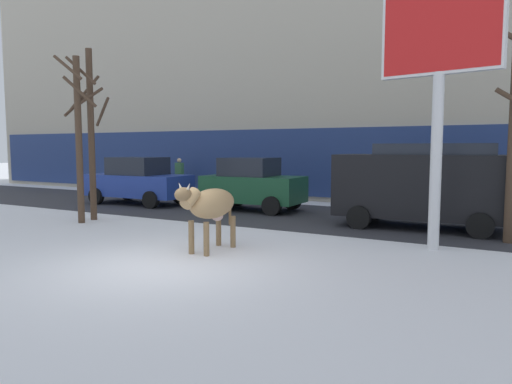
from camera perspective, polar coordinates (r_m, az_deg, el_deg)
ground_plane at (r=9.08m, az=-11.60°, el=-8.80°), size 120.00×120.00×0.00m
road_strip at (r=15.26m, az=6.60°, el=-2.96°), size 60.00×5.60×0.01m
building_facade at (r=22.25m, az=14.13°, el=16.30°), size 44.00×6.10×13.00m
cow_tan at (r=10.04m, az=-5.53°, el=-1.59°), size 0.64×1.90×1.54m
billboard at (r=11.01m, az=21.40°, el=16.05°), size 2.51×0.67×5.56m
car_blue_sedan at (r=19.03m, az=-14.09°, el=1.30°), size 4.24×2.07×1.84m
car_darkgreen_hatchback at (r=16.54m, az=-0.47°, el=0.94°), size 3.54×1.99×1.86m
car_black_van at (r=13.64m, az=19.67°, el=1.01°), size 4.65×2.21×2.32m
pedestrian_near_billboard at (r=22.04m, az=-9.26°, el=1.86°), size 0.36×0.24×1.73m
bare_tree_left_lot at (r=14.65m, az=-20.67°, el=6.57°), size 1.26×1.28×4.82m
bare_tree_right_lot at (r=15.21m, az=-19.43°, el=7.23°), size 1.23×1.23×5.15m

